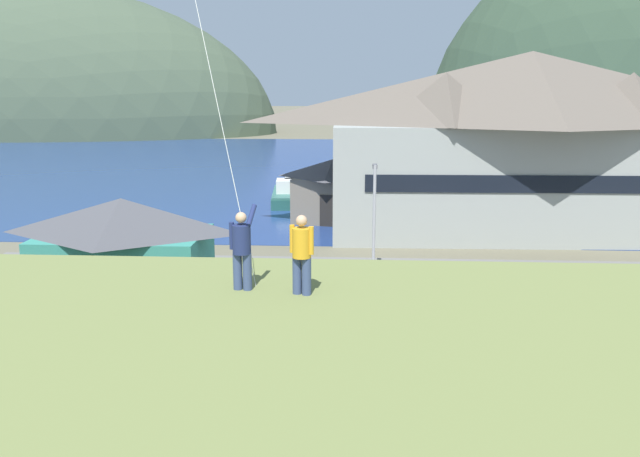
{
  "coord_description": "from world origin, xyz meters",
  "views": [
    {
      "loc": [
        1.59,
        -22.61,
        10.2
      ],
      "look_at": [
        -0.23,
        9.0,
        3.18
      ],
      "focal_mm": 36.47,
      "sensor_mm": 36.0,
      "label": 1
    }
  ],
  "objects_px": {
    "harbor_lodge": "(528,138)",
    "person_companion": "(302,252)",
    "storage_shed_waterside": "(333,190)",
    "parking_light_pole": "(374,214)",
    "person_kite_flyer": "(242,248)",
    "storage_shed_near_lot": "(124,254)",
    "moored_boat_outer_mooring": "(367,191)",
    "parked_car_mid_row_near": "(219,329)",
    "parked_car_mid_row_far": "(416,289)",
    "parked_car_mid_row_center": "(587,291)",
    "parked_car_front_row_end": "(470,331)",
    "moored_boat_wharfside": "(287,195)",
    "moored_boat_inner_slip": "(292,193)",
    "wharf_dock": "(329,195)"
  },
  "relations": [
    {
      "from": "person_kite_flyer",
      "to": "parked_car_mid_row_center",
      "type": "bearing_deg",
      "value": 49.41
    },
    {
      "from": "parked_car_front_row_end",
      "to": "person_companion",
      "type": "height_order",
      "value": "person_companion"
    },
    {
      "from": "wharf_dock",
      "to": "moored_boat_outer_mooring",
      "type": "bearing_deg",
      "value": 5.23
    },
    {
      "from": "storage_shed_near_lot",
      "to": "person_companion",
      "type": "xyz_separation_m",
      "value": [
        9.33,
        -14.56,
        3.99
      ]
    },
    {
      "from": "wharf_dock",
      "to": "parking_light_pole",
      "type": "bearing_deg",
      "value": -82.2
    },
    {
      "from": "harbor_lodge",
      "to": "person_kite_flyer",
      "type": "bearing_deg",
      "value": -113.81
    },
    {
      "from": "parked_car_mid_row_near",
      "to": "person_kite_flyer",
      "type": "distance_m",
      "value": 11.47
    },
    {
      "from": "person_companion",
      "to": "storage_shed_near_lot",
      "type": "bearing_deg",
      "value": 122.66
    },
    {
      "from": "parked_car_front_row_end",
      "to": "storage_shed_near_lot",
      "type": "bearing_deg",
      "value": 163.6
    },
    {
      "from": "storage_shed_waterside",
      "to": "harbor_lodge",
      "type": "bearing_deg",
      "value": -11.22
    },
    {
      "from": "harbor_lodge",
      "to": "person_companion",
      "type": "xyz_separation_m",
      "value": [
        -12.88,
        -32.46,
        0.11
      ]
    },
    {
      "from": "storage_shed_near_lot",
      "to": "parked_car_front_row_end",
      "type": "relative_size",
      "value": 1.87
    },
    {
      "from": "moored_boat_inner_slip",
      "to": "person_companion",
      "type": "relative_size",
      "value": 3.33
    },
    {
      "from": "moored_boat_wharfside",
      "to": "parked_car_mid_row_center",
      "type": "bearing_deg",
      "value": -58.74
    },
    {
      "from": "moored_boat_outer_mooring",
      "to": "person_kite_flyer",
      "type": "relative_size",
      "value": 4.03
    },
    {
      "from": "moored_boat_wharfside",
      "to": "person_companion",
      "type": "xyz_separation_m",
      "value": [
        5.01,
        -42.79,
        6.0
      ]
    },
    {
      "from": "harbor_lodge",
      "to": "storage_shed_near_lot",
      "type": "bearing_deg",
      "value": -141.13
    },
    {
      "from": "parked_car_mid_row_near",
      "to": "parked_car_mid_row_far",
      "type": "bearing_deg",
      "value": 34.3
    },
    {
      "from": "harbor_lodge",
      "to": "person_companion",
      "type": "bearing_deg",
      "value": -111.64
    },
    {
      "from": "storage_shed_waterside",
      "to": "parked_car_mid_row_center",
      "type": "bearing_deg",
      "value": -58.11
    },
    {
      "from": "parked_car_mid_row_far",
      "to": "storage_shed_waterside",
      "type": "bearing_deg",
      "value": 102.95
    },
    {
      "from": "storage_shed_near_lot",
      "to": "parked_car_mid_row_center",
      "type": "height_order",
      "value": "storage_shed_near_lot"
    },
    {
      "from": "wharf_dock",
      "to": "parked_car_mid_row_center",
      "type": "height_order",
      "value": "parked_car_mid_row_center"
    },
    {
      "from": "storage_shed_waterside",
      "to": "moored_boat_wharfside",
      "type": "height_order",
      "value": "storage_shed_waterside"
    },
    {
      "from": "moored_boat_outer_mooring",
      "to": "parked_car_front_row_end",
      "type": "xyz_separation_m",
      "value": [
        3.43,
        -35.51,
        0.34
      ]
    },
    {
      "from": "parked_car_mid_row_center",
      "to": "parked_car_front_row_end",
      "type": "bearing_deg",
      "value": -139.55
    },
    {
      "from": "parked_car_mid_row_near",
      "to": "parked_car_mid_row_center",
      "type": "height_order",
      "value": "same"
    },
    {
      "from": "storage_shed_near_lot",
      "to": "moored_boat_outer_mooring",
      "type": "bearing_deg",
      "value": 69.84
    },
    {
      "from": "moored_boat_outer_mooring",
      "to": "person_companion",
      "type": "distance_m",
      "value": 46.13
    },
    {
      "from": "parked_car_mid_row_center",
      "to": "harbor_lodge",
      "type": "bearing_deg",
      "value": 85.8
    },
    {
      "from": "storage_shed_near_lot",
      "to": "parked_car_mid_row_near",
      "type": "relative_size",
      "value": 1.83
    },
    {
      "from": "moored_boat_outer_mooring",
      "to": "person_kite_flyer",
      "type": "height_order",
      "value": "person_kite_flyer"
    },
    {
      "from": "harbor_lodge",
      "to": "parked_car_mid_row_far",
      "type": "distance_m",
      "value": 20.17
    },
    {
      "from": "storage_shed_waterside",
      "to": "person_kite_flyer",
      "type": "height_order",
      "value": "person_kite_flyer"
    },
    {
      "from": "harbor_lodge",
      "to": "moored_boat_inner_slip",
      "type": "height_order",
      "value": "harbor_lodge"
    },
    {
      "from": "harbor_lodge",
      "to": "parked_car_mid_row_near",
      "type": "height_order",
      "value": "harbor_lodge"
    },
    {
      "from": "harbor_lodge",
      "to": "storage_shed_waterside",
      "type": "height_order",
      "value": "harbor_lodge"
    },
    {
      "from": "moored_boat_wharfside",
      "to": "parked_car_mid_row_far",
      "type": "bearing_deg",
      "value": -72.06
    },
    {
      "from": "parking_light_pole",
      "to": "person_kite_flyer",
      "type": "relative_size",
      "value": 3.28
    },
    {
      "from": "person_kite_flyer",
      "to": "parking_light_pole",
      "type": "bearing_deg",
      "value": 80.16
    },
    {
      "from": "moored_boat_inner_slip",
      "to": "parked_car_mid_row_center",
      "type": "relative_size",
      "value": 1.36
    },
    {
      "from": "storage_shed_waterside",
      "to": "parking_light_pole",
      "type": "relative_size",
      "value": 1.1
    },
    {
      "from": "parked_car_mid_row_far",
      "to": "parked_car_mid_row_center",
      "type": "bearing_deg",
      "value": 0.83
    },
    {
      "from": "storage_shed_near_lot",
      "to": "moored_boat_outer_mooring",
      "type": "height_order",
      "value": "storage_shed_near_lot"
    },
    {
      "from": "moored_boat_outer_mooring",
      "to": "person_kite_flyer",
      "type": "xyz_separation_m",
      "value": [
        -3.43,
        -45.43,
        6.01
      ]
    },
    {
      "from": "parking_light_pole",
      "to": "parked_car_mid_row_far",
      "type": "bearing_deg",
      "value": -68.12
    },
    {
      "from": "parked_car_mid_row_near",
      "to": "parked_car_front_row_end",
      "type": "distance_m",
      "value": 9.59
    },
    {
      "from": "harbor_lodge",
      "to": "person_kite_flyer",
      "type": "distance_m",
      "value": 35.2
    },
    {
      "from": "parked_car_front_row_end",
      "to": "parked_car_mid_row_near",
      "type": "bearing_deg",
      "value": -177.97
    },
    {
      "from": "moored_boat_wharfside",
      "to": "moored_boat_inner_slip",
      "type": "relative_size",
      "value": 1.36
    }
  ]
}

